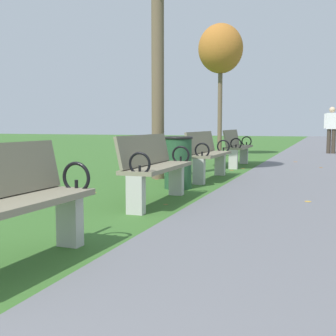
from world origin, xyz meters
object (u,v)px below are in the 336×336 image
(park_bench_2, at_px, (1,204))
(tree_2, at_px, (221,50))
(park_bench_5, at_px, (237,147))
(trash_bin, at_px, (178,162))
(park_bench_4, at_px, (208,154))
(park_bench_3, at_px, (155,167))
(pedestrian_walking, at_px, (332,127))

(park_bench_2, distance_m, tree_2, 12.03)
(park_bench_5, relative_size, tree_2, 0.38)
(trash_bin, bearing_deg, park_bench_4, 83.58)
(park_bench_4, distance_m, tree_2, 6.79)
(park_bench_3, relative_size, park_bench_5, 1.00)
(park_bench_2, relative_size, trash_bin, 1.92)
(park_bench_5, bearing_deg, pedestrian_walking, 68.55)
(park_bench_3, distance_m, pedestrian_walking, 11.37)
(park_bench_2, xyz_separation_m, park_bench_4, (-0.00, 5.59, 0.00))
(park_bench_4, distance_m, pedestrian_walking, 8.74)
(park_bench_3, height_order, tree_2, tree_2)
(pedestrian_walking, bearing_deg, trash_bin, -103.60)
(park_bench_3, height_order, park_bench_5, same)
(park_bench_2, xyz_separation_m, park_bench_3, (-0.00, 2.89, 0.00))
(park_bench_5, bearing_deg, park_bench_2, -90.00)
(park_bench_5, xyz_separation_m, pedestrian_walking, (2.21, 5.63, 0.44))
(park_bench_5, height_order, trash_bin, park_bench_5)
(park_bench_2, height_order, park_bench_3, same)
(park_bench_4, bearing_deg, park_bench_2, -90.00)
(park_bench_3, distance_m, tree_2, 9.27)
(park_bench_4, relative_size, pedestrian_walking, 0.99)
(trash_bin, bearing_deg, park_bench_3, -83.96)
(park_bench_2, relative_size, pedestrian_walking, 1.00)
(park_bench_2, xyz_separation_m, pedestrian_walking, (2.21, 14.04, 0.44))
(park_bench_5, bearing_deg, park_bench_4, -90.00)
(trash_bin, bearing_deg, park_bench_5, 87.96)
(trash_bin, bearing_deg, tree_2, 98.19)
(pedestrian_walking, bearing_deg, park_bench_2, -98.96)
(park_bench_4, relative_size, park_bench_5, 1.00)
(trash_bin, bearing_deg, pedestrian_walking, 76.40)
(park_bench_4, xyz_separation_m, park_bench_5, (-0.00, 2.81, 0.00))
(tree_2, bearing_deg, pedestrian_walking, 35.48)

